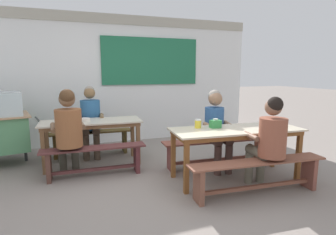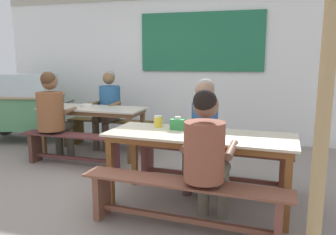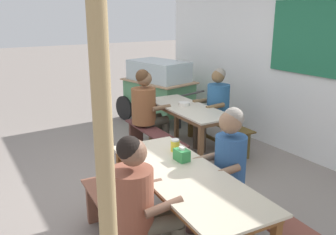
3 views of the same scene
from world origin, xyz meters
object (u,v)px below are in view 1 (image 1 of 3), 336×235
Objects in this scene: dining_table_near at (236,134)px; bench_far_back at (91,140)px; bench_near_back at (218,148)px; condiment_jar at (198,124)px; dining_table_far at (92,126)px; bench_far_front at (95,157)px; person_near_front at (269,138)px; bench_near_front at (258,173)px; soup_bowl at (85,120)px; person_center_facing at (91,117)px; tissue_box at (215,124)px; person_left_back_turned at (69,128)px; person_right_near_table at (216,124)px.

bench_far_back is at bearing 134.45° from dining_table_near.
bench_near_back is (0.04, 0.56, -0.36)m from dining_table_near.
dining_table_far is at bearing 141.33° from condiment_jar.
bench_far_front is 1.21× the size of person_near_front.
dining_table_far is at bearing 144.59° from dining_table_near.
bench_near_front is 10.26× the size of soup_bowl.
bench_far_back is at bearing 97.12° from person_center_facing.
bench_near_front is 12.22× the size of tissue_box.
bench_near_front is at bearing -32.61° from person_left_back_turned.
bench_near_back and bench_near_front have the same top height.
person_right_near_table reaches higher than tissue_box.
bench_far_back is 2.31m from bench_near_back.
person_right_near_table reaches higher than bench_far_back.
bench_far_back is 11.91× the size of condiment_jar.
person_center_facing is (0.01, -0.06, 0.43)m from bench_far_back.
bench_near_front is 1.12m from person_right_near_table.
soup_bowl is (-2.12, 1.84, 0.06)m from person_near_front.
person_left_back_turned is (-2.26, 0.28, 0.44)m from bench_near_back.
bench_near_front is (1.85, -1.33, -0.00)m from bench_far_front.
bench_far_front is 10.05× the size of tissue_box.
person_near_front is at bearing -58.17° from tissue_box.
bench_far_back is at bearing 77.26° from soup_bowl.
condiment_jar is (1.40, -0.55, 0.51)m from bench_far_front.
tissue_box is (1.60, -1.74, 0.51)m from bench_far_back.
bench_near_back is 0.80m from condiment_jar.
soup_bowl is at bearing 135.51° from bench_near_front.
bench_far_back is 9.93× the size of tissue_box.
person_left_back_turned reaches higher than bench_far_front.
condiment_jar is at bearing -38.67° from dining_table_far.
bench_near_back is at bearing -7.10° from person_left_back_turned.
person_center_facing is at bearing 145.98° from bench_near_back.
bench_far_back is 3.04m from bench_near_front.
bench_far_front is 2.27m from bench_near_front.
bench_near_front is at bearing -89.81° from person_right_near_table.
bench_near_front is at bearing -163.41° from person_near_front.
person_near_front is (2.02, -1.83, 0.05)m from dining_table_far.
person_near_front is 2.81m from soup_bowl.
soup_bowl reaches higher than dining_table_far.
bench_far_back is 8.34× the size of soup_bowl.
person_right_near_table reaches higher than dining_table_near.
person_right_near_table reaches higher than bench_near_back.
bench_near_back is at bearing -6.35° from bench_far_front.
person_near_front reaches higher than bench_near_front.
dining_table_far is 12.98× the size of condiment_jar.
person_left_back_turned is (-2.37, 1.34, 0.04)m from person_near_front.
tissue_box is (1.61, -1.18, 0.14)m from dining_table_far.
condiment_jar is (1.36, -1.66, 0.51)m from bench_far_back.
bench_far_back is at bearing 144.88° from bench_near_back.
person_left_back_turned reaches higher than dining_table_far.
person_near_front is at bearing -48.64° from condiment_jar.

